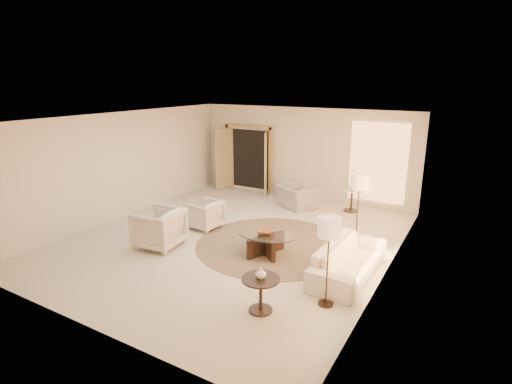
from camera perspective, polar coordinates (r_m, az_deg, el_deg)
The scene contains 18 objects.
room at distance 9.01m, azimuth -3.48°, elevation 1.57°, with size 7.04×8.04×2.83m.
windows_right at distance 7.84m, azimuth 18.53°, elevation -1.79°, with size 0.10×6.40×2.40m, color #F5A362, non-canonical shape.
window_back_corner at distance 11.73m, azimuth 17.00°, elevation 4.00°, with size 1.70×0.10×2.40m, color #F5A362, non-canonical shape.
curtains_right at distance 8.71m, azimuth 19.42°, elevation -0.49°, with size 0.06×5.20×2.60m, color beige, non-canonical shape.
french_doors at distance 13.23m, azimuth -1.22°, elevation 4.71°, with size 1.95×0.66×2.16m.
area_rug at distance 9.13m, azimuth 2.51°, elevation -7.46°, with size 3.51×3.51×0.01m, color #3D3022.
sofa at distance 7.85m, azimuth 13.09°, elevation -9.44°, with size 2.17×0.85×0.63m, color beige.
armchair_left at distance 10.07m, azimuth -7.36°, elevation -3.02°, with size 0.75×0.70×0.77m, color beige.
armchair_right at distance 9.12m, azimuth -13.73°, elevation -4.77°, with size 0.92×0.87×0.95m, color beige.
accent_chair at distance 11.60m, azimuth 5.76°, elevation -0.10°, with size 1.03×0.67×0.90m, color gray.
coffee_table at distance 8.53m, azimuth 1.44°, elevation -7.06°, with size 1.54×1.54×0.47m.
end_table at distance 6.53m, azimuth 0.67°, elevation -13.63°, with size 0.62×0.62×0.58m.
side_table at distance 11.57m, azimuth 13.50°, elevation -0.85°, with size 0.55×0.55×0.64m.
floor_lamp_near at distance 8.92m, azimuth 14.57°, elevation 1.03°, with size 0.40×0.40×1.66m.
floor_lamp_far at distance 6.41m, azimuth 10.43°, elevation -5.53°, with size 0.37×0.37×1.53m.
bowl at distance 8.45m, azimuth 1.45°, elevation -5.69°, with size 0.37×0.37×0.09m, color brown.
end_vase at distance 6.40m, azimuth 0.68°, elevation -11.51°, with size 0.18×0.18×0.18m, color white.
side_vase at distance 11.47m, azimuth 13.61°, elevation 0.89°, with size 0.22×0.22×0.23m, color white.
Camera 1 is at (4.84, -7.28, 3.61)m, focal length 28.00 mm.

